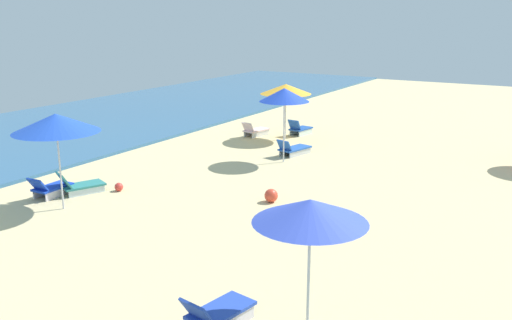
# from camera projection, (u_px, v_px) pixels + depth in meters

# --- Properties ---
(ocean) EXTENTS (60.00, 11.59, 0.12)m
(ocean) POSITION_uv_depth(u_px,v_px,m) (34.00, 134.00, 25.52)
(ocean) COLOR #32628C
(ocean) RESTS_ON ground_plane
(umbrella_0) EXTENTS (2.35, 2.35, 2.71)m
(umbrella_0) POSITION_uv_depth(u_px,v_px,m) (56.00, 123.00, 15.30)
(umbrella_0) COLOR silver
(umbrella_0) RESTS_ON ground_plane
(lounge_chair_0_0) EXTENTS (1.50, 1.13, 0.74)m
(lounge_chair_0_0) POSITION_uv_depth(u_px,v_px,m) (79.00, 185.00, 17.23)
(lounge_chair_0_0) COLOR silver
(lounge_chair_0_0) RESTS_ON ground_plane
(lounge_chair_0_1) EXTENTS (1.28, 0.64, 0.70)m
(lounge_chair_0_1) POSITION_uv_depth(u_px,v_px,m) (50.00, 188.00, 16.90)
(lounge_chair_0_1) COLOR silver
(lounge_chair_0_1) RESTS_ON ground_plane
(umbrella_1) EXTENTS (2.19, 2.19, 2.42)m
(umbrella_1) POSITION_uv_depth(u_px,v_px,m) (286.00, 89.00, 24.14)
(umbrella_1) COLOR silver
(umbrella_1) RESTS_ON ground_plane
(lounge_chair_1_0) EXTENTS (1.41, 0.80, 0.69)m
(lounge_chair_1_0) POSITION_uv_depth(u_px,v_px,m) (255.00, 130.00, 25.32)
(lounge_chair_1_0) COLOR silver
(lounge_chair_1_0) RESTS_ON ground_plane
(lounge_chair_1_1) EXTENTS (1.29, 0.74, 0.76)m
(lounge_chair_1_1) POSITION_uv_depth(u_px,v_px,m) (300.00, 129.00, 25.55)
(lounge_chair_1_1) COLOR silver
(lounge_chair_1_1) RESTS_ON ground_plane
(umbrella_2) EXTENTS (1.81, 1.81, 2.74)m
(umbrella_2) POSITION_uv_depth(u_px,v_px,m) (284.00, 95.00, 20.31)
(umbrella_2) COLOR silver
(umbrella_2) RESTS_ON ground_plane
(lounge_chair_2_0) EXTENTS (1.56, 0.93, 0.68)m
(lounge_chair_2_0) POSITION_uv_depth(u_px,v_px,m) (293.00, 149.00, 21.93)
(lounge_chair_2_0) COLOR silver
(lounge_chair_2_0) RESTS_ON ground_plane
(umbrella_4) EXTENTS (1.91, 1.91, 2.44)m
(umbrella_4) POSITION_uv_depth(u_px,v_px,m) (310.00, 211.00, 9.10)
(umbrella_4) COLOR silver
(umbrella_4) RESTS_ON ground_plane
(lounge_chair_4_0) EXTENTS (1.43, 0.84, 0.70)m
(lounge_chair_4_0) POSITION_uv_depth(u_px,v_px,m) (217.00, 312.00, 9.86)
(lounge_chair_4_0) COLOR silver
(lounge_chair_4_0) RESTS_ON ground_plane
(beach_ball_0) EXTENTS (0.40, 0.40, 0.40)m
(beach_ball_0) POSITION_uv_depth(u_px,v_px,m) (271.00, 196.00, 16.43)
(beach_ball_0) COLOR #DA432D
(beach_ball_0) RESTS_ON ground_plane
(beach_ball_1) EXTENTS (0.27, 0.27, 0.27)m
(beach_ball_1) POSITION_uv_depth(u_px,v_px,m) (119.00, 187.00, 17.47)
(beach_ball_1) COLOR #E43D32
(beach_ball_1) RESTS_ON ground_plane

